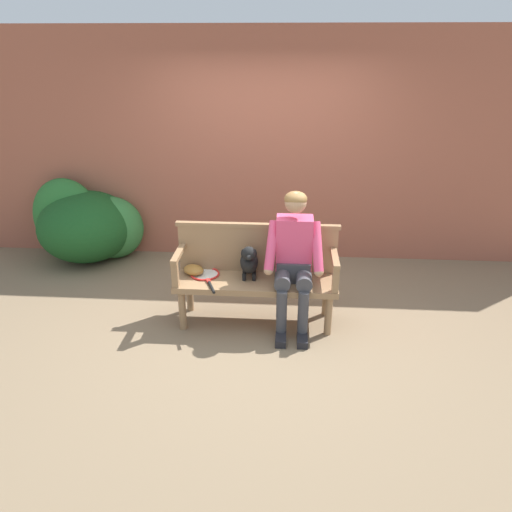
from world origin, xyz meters
name	(u,v)px	position (x,y,z in m)	size (l,w,h in m)	color
ground_plane	(256,321)	(0.00, 0.00, 0.00)	(40.00, 40.00, 0.00)	#7A664C
brick_garden_fence	(266,147)	(0.00, 1.81, 1.38)	(8.00, 0.30, 2.76)	#9E5642
hedge_bush_far_right	(87,226)	(-2.24, 1.39, 0.44)	(1.19, 1.17, 0.88)	#194C1E
hedge_bush_mid_left	(112,228)	(-1.94, 1.47, 0.40)	(0.79, 0.65, 0.80)	#337538
hedge_bush_far_left	(67,218)	(-2.51, 1.46, 0.52)	(0.86, 0.52, 1.04)	#286B2D
garden_bench	(256,286)	(0.00, 0.00, 0.40)	(1.56, 0.48, 0.47)	#93704C
bench_backrest	(257,247)	(0.00, 0.21, 0.72)	(1.60, 0.06, 0.50)	#93704C
bench_armrest_left_end	(177,262)	(-0.74, -0.09, 0.67)	(0.06, 0.48, 0.28)	#93704C
bench_armrest_right_end	(335,267)	(0.74, -0.09, 0.67)	(0.06, 0.48, 0.28)	#93704C
person_seated	(294,256)	(0.36, -0.01, 0.74)	(0.56, 0.64, 1.34)	black
dog_on_bench	(249,261)	(-0.07, 0.03, 0.65)	(0.19, 0.37, 0.37)	black
tennis_racket	(205,275)	(-0.50, 0.05, 0.48)	(0.37, 0.58, 0.03)	red
baseball_glove	(194,270)	(-0.62, 0.08, 0.51)	(0.22, 0.17, 0.09)	#9E6B2D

